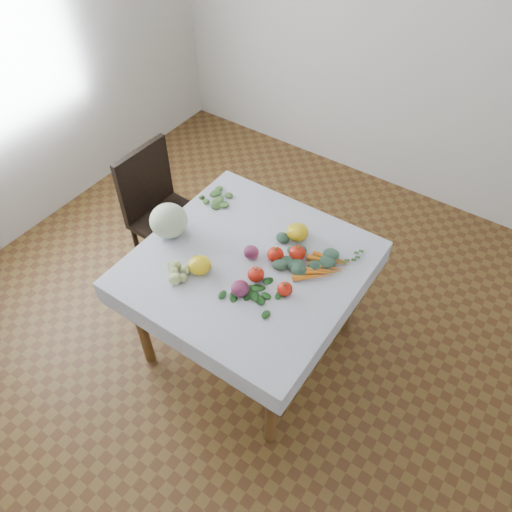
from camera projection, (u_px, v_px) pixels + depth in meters
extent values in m
plane|color=brown|center=(250.00, 342.00, 3.16)|extent=(4.00, 4.00, 0.00)
cube|color=silver|center=(421.00, 18.00, 3.29)|extent=(4.00, 0.04, 2.70)
cube|color=brown|center=(249.00, 265.00, 2.62)|extent=(1.00, 1.00, 0.04)
cylinder|color=brown|center=(141.00, 325.00, 2.82)|extent=(0.06, 0.06, 0.71)
cylinder|color=brown|center=(271.00, 407.00, 2.48)|extent=(0.06, 0.06, 0.71)
cylinder|color=brown|center=(233.00, 235.00, 3.31)|extent=(0.06, 0.06, 0.71)
cylinder|color=brown|center=(352.00, 293.00, 2.97)|extent=(0.06, 0.06, 0.71)
cube|color=white|center=(248.00, 262.00, 2.61)|extent=(1.12, 1.12, 0.01)
cube|color=black|center=(171.00, 221.00, 3.26)|extent=(0.44, 0.44, 0.04)
cube|color=black|center=(144.00, 180.00, 3.16)|extent=(0.06, 0.42, 0.46)
cylinder|color=black|center=(138.00, 250.00, 3.41)|extent=(0.04, 0.04, 0.43)
cylinder|color=black|center=(177.00, 274.00, 3.26)|extent=(0.04, 0.04, 0.43)
cylinder|color=black|center=(174.00, 221.00, 3.61)|extent=(0.04, 0.04, 0.43)
cylinder|color=black|center=(212.00, 242.00, 3.46)|extent=(0.04, 0.04, 0.43)
ellipsoid|color=beige|center=(169.00, 221.00, 2.68)|extent=(0.22, 0.22, 0.18)
ellipsoid|color=red|center=(275.00, 254.00, 2.59)|extent=(0.11, 0.11, 0.08)
ellipsoid|color=red|center=(256.00, 274.00, 2.50)|extent=(0.09, 0.09, 0.07)
ellipsoid|color=red|center=(297.00, 253.00, 2.60)|extent=(0.10, 0.10, 0.08)
ellipsoid|color=red|center=(285.00, 289.00, 2.44)|extent=(0.10, 0.10, 0.07)
ellipsoid|color=yellow|center=(297.00, 232.00, 2.70)|extent=(0.15, 0.15, 0.08)
ellipsoid|color=yellow|center=(200.00, 265.00, 2.53)|extent=(0.13, 0.13, 0.08)
ellipsoid|color=#521738|center=(251.00, 252.00, 2.60)|extent=(0.11, 0.11, 0.07)
ellipsoid|color=#521738|center=(240.00, 288.00, 2.43)|extent=(0.10, 0.10, 0.08)
ellipsoid|color=#C5CE76|center=(175.00, 273.00, 2.52)|extent=(0.05, 0.05, 0.05)
ellipsoid|color=#C5CE76|center=(175.00, 270.00, 2.53)|extent=(0.05, 0.05, 0.05)
ellipsoid|color=#C5CE76|center=(170.00, 274.00, 2.52)|extent=(0.05, 0.05, 0.05)
ellipsoid|color=#C5CE76|center=(182.00, 273.00, 2.52)|extent=(0.05, 0.05, 0.05)
ellipsoid|color=#C5CE76|center=(168.00, 267.00, 2.55)|extent=(0.05, 0.05, 0.05)
ellipsoid|color=#C5CE76|center=(175.00, 279.00, 2.49)|extent=(0.05, 0.05, 0.05)
ellipsoid|color=#C5CE76|center=(182.00, 267.00, 2.55)|extent=(0.05, 0.05, 0.05)
cone|color=orange|center=(331.00, 258.00, 2.60)|extent=(0.21, 0.08, 0.03)
cone|color=orange|center=(328.00, 262.00, 2.58)|extent=(0.21, 0.10, 0.03)
cone|color=orange|center=(325.00, 266.00, 2.56)|extent=(0.20, 0.12, 0.03)
cone|color=orange|center=(322.00, 270.00, 2.54)|extent=(0.20, 0.13, 0.03)
cone|color=orange|center=(319.00, 274.00, 2.53)|extent=(0.19, 0.15, 0.03)
cone|color=orange|center=(315.00, 278.00, 2.51)|extent=(0.18, 0.16, 0.03)
ellipsoid|color=#345643|center=(304.00, 257.00, 2.60)|extent=(0.07, 0.07, 0.04)
ellipsoid|color=#345643|center=(296.00, 251.00, 2.63)|extent=(0.07, 0.07, 0.04)
ellipsoid|color=#345643|center=(299.00, 260.00, 2.58)|extent=(0.07, 0.07, 0.04)
ellipsoid|color=#345643|center=(308.00, 252.00, 2.62)|extent=(0.07, 0.07, 0.04)
ellipsoid|color=#345643|center=(287.00, 253.00, 2.62)|extent=(0.07, 0.07, 0.04)
ellipsoid|color=#345643|center=(310.00, 264.00, 2.57)|extent=(0.07, 0.07, 0.04)
ellipsoid|color=#345643|center=(299.00, 245.00, 2.66)|extent=(0.07, 0.07, 0.04)
ellipsoid|color=#345643|center=(287.00, 262.00, 2.57)|extent=(0.07, 0.07, 0.04)
ellipsoid|color=#345643|center=(320.00, 257.00, 2.60)|extent=(0.07, 0.07, 0.04)
ellipsoid|color=#345643|center=(282.00, 244.00, 2.66)|extent=(0.07, 0.07, 0.04)
ellipsoid|color=#345643|center=(305.00, 272.00, 2.53)|extent=(0.07, 0.07, 0.04)
ellipsoid|color=#345643|center=(313.00, 243.00, 2.67)|extent=(0.07, 0.07, 0.04)
ellipsoid|color=#345643|center=(272.00, 256.00, 2.60)|extent=(0.07, 0.07, 0.04)
ellipsoid|color=#174918|center=(261.00, 295.00, 2.45)|extent=(0.07, 0.04, 0.01)
ellipsoid|color=#174918|center=(256.00, 289.00, 2.47)|extent=(0.07, 0.04, 0.01)
ellipsoid|color=#174918|center=(254.00, 297.00, 2.43)|extent=(0.07, 0.04, 0.01)
ellipsoid|color=#174918|center=(266.00, 291.00, 2.46)|extent=(0.07, 0.04, 0.01)
ellipsoid|color=#174918|center=(247.00, 289.00, 2.47)|extent=(0.07, 0.04, 0.01)
ellipsoid|color=#174918|center=(263.00, 302.00, 2.42)|extent=(0.07, 0.04, 0.01)
ellipsoid|color=#174918|center=(261.00, 284.00, 2.49)|extent=(0.07, 0.04, 0.01)
ellipsoid|color=#174918|center=(244.00, 297.00, 2.43)|extent=(0.07, 0.04, 0.01)
ellipsoid|color=#174918|center=(275.00, 297.00, 2.43)|extent=(0.07, 0.04, 0.01)
ellipsoid|color=#174918|center=(246.00, 281.00, 2.51)|extent=(0.07, 0.04, 0.01)
ellipsoid|color=#174918|center=(256.00, 308.00, 2.39)|extent=(0.07, 0.04, 0.01)
ellipsoid|color=#174918|center=(274.00, 284.00, 2.49)|extent=(0.07, 0.04, 0.01)
ellipsoid|color=#174918|center=(233.00, 290.00, 2.47)|extent=(0.07, 0.04, 0.01)
ellipsoid|color=#174918|center=(277.00, 308.00, 2.39)|extent=(0.07, 0.04, 0.01)
ellipsoid|color=#497B38|center=(218.00, 198.00, 2.94)|extent=(0.04, 0.04, 0.02)
ellipsoid|color=#497B38|center=(217.00, 195.00, 2.96)|extent=(0.04, 0.04, 0.02)
ellipsoid|color=#497B38|center=(214.00, 198.00, 2.94)|extent=(0.04, 0.04, 0.02)
ellipsoid|color=#497B38|center=(223.00, 197.00, 2.95)|extent=(0.04, 0.04, 0.02)
ellipsoid|color=#497B38|center=(211.00, 194.00, 2.97)|extent=(0.04, 0.04, 0.02)
ellipsoid|color=#497B38|center=(218.00, 202.00, 2.92)|extent=(0.04, 0.04, 0.02)
ellipsoid|color=#497B38|center=(222.00, 192.00, 2.97)|extent=(0.04, 0.04, 0.02)
ellipsoid|color=#497B38|center=(207.00, 198.00, 2.94)|extent=(0.04, 0.04, 0.02)
ellipsoid|color=#497B38|center=(227.00, 201.00, 2.92)|extent=(0.04, 0.04, 0.02)
ellipsoid|color=#497B38|center=(212.00, 189.00, 2.99)|extent=(0.04, 0.04, 0.02)
ellipsoid|color=#497B38|center=(212.00, 204.00, 2.90)|extent=(0.04, 0.04, 0.02)
ellipsoid|color=#497B38|center=(230.00, 194.00, 2.96)|extent=(0.04, 0.04, 0.02)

